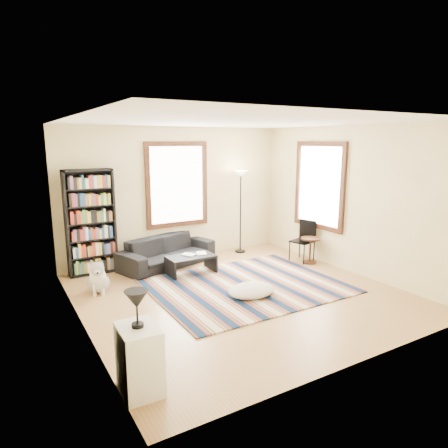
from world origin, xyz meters
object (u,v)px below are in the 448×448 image
dog (98,276)px  bookshelf (90,222)px  folding_chair (302,241)px  floor_lamp (240,212)px  coffee_table (191,265)px  side_table (310,250)px  sofa (167,251)px  white_cabinet (139,359)px  floor_cushion (251,290)px

dog → bookshelf: bearing=92.9°
folding_chair → floor_lamp: bearing=105.5°
coffee_table → side_table: (2.45, -0.62, 0.09)m
sofa → side_table: bearing=-44.5°
sofa → white_cabinet: bearing=-133.6°
folding_chair → dog: (-4.17, 0.35, -0.14)m
coffee_table → side_table: bearing=-14.2°
side_table → bookshelf: bearing=158.2°
floor_lamp → folding_chair: size_ratio=2.16×
floor_lamp → coffee_table: bearing=-153.3°
bookshelf → folding_chair: size_ratio=2.33×
floor_cushion → dog: (-2.13, 1.45, 0.18)m
floor_cushion → coffee_table: bearing=103.4°
sofa → white_cabinet: size_ratio=2.89×
folding_chair → sofa: bearing=140.5°
floor_cushion → bookshelf: bearing=128.0°
folding_chair → white_cabinet: size_ratio=1.23×
coffee_table → floor_cushion: size_ratio=1.11×
dog → side_table: bearing=4.1°
bookshelf → floor_cushion: (1.97, -2.52, -0.90)m
bookshelf → side_table: bearing=-21.8°
coffee_table → folding_chair: (2.40, -0.42, 0.25)m
coffee_table → dog: bearing=-177.8°
coffee_table → folding_chair: folding_chair is taller
coffee_table → sofa: bearing=104.2°
coffee_table → floor_cushion: coffee_table is taller
side_table → floor_lamp: bearing=118.9°
coffee_table → side_table: side_table is taller
sofa → dog: bearing=-170.7°
coffee_table → folding_chair: bearing=-10.0°
floor_cushion → floor_lamp: 2.81m
floor_lamp → folding_chair: bearing=-59.1°
coffee_table → floor_cushion: 1.57m
dog → floor_lamp: bearing=26.3°
bookshelf → floor_lamp: 3.26m
sofa → floor_lamp: size_ratio=1.09×
coffee_table → white_cabinet: (-2.05, -3.05, 0.17)m
coffee_table → dog: (-1.77, -0.07, 0.11)m
coffee_table → floor_lamp: size_ratio=0.48×
coffee_table → dog: dog is taller
coffee_table → floor_lamp: floor_lamp is taller
bookshelf → dog: 1.29m
sofa → side_table: 2.96m
sofa → dog: (-1.58, -0.80, -0.01)m
floor_lamp → white_cabinet: size_ratio=2.66×
floor_cushion → white_cabinet: white_cabinet is taller
bookshelf → folding_chair: bearing=-19.5°
white_cabinet → floor_cushion: bearing=34.2°
sofa → white_cabinet: white_cabinet is taller
folding_chair → coffee_table: bearing=154.6°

